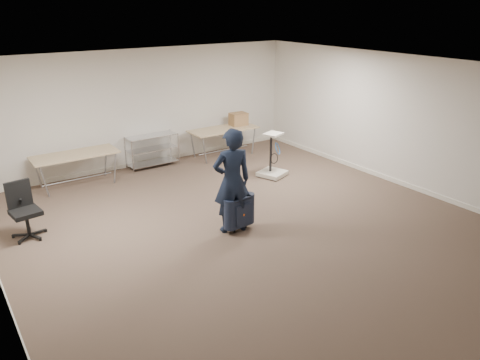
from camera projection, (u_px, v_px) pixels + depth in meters
ground at (253, 231)px, 8.29m from camera, size 9.00×9.00×0.00m
room_shell at (213, 202)px, 9.33m from camera, size 8.00×9.00×9.00m
folding_table_left at (75, 156)px, 10.08m from camera, size 1.80×0.75×0.73m
folding_table_right at (223, 131)px, 12.09m from camera, size 1.80×0.75×0.73m
wire_shelf at (152, 149)px, 11.36m from camera, size 1.22×0.47×0.80m
person at (232, 181)px, 7.98m from camera, size 0.76×0.59×1.86m
suitcase at (239, 211)px, 8.17m from camera, size 0.42×0.26×1.09m
office_chair at (26, 221)px, 7.99m from camera, size 0.59×0.59×0.98m
equipment_cart at (273, 165)px, 10.79m from camera, size 0.72×0.72×1.03m
cardboard_box at (238, 119)px, 12.36m from camera, size 0.46×0.35×0.33m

